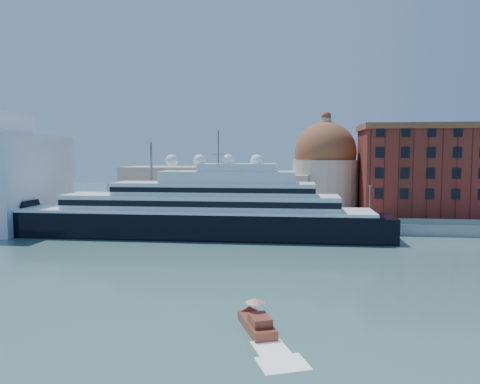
# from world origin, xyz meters

# --- Properties ---
(ground) EXTENTS (400.00, 400.00, 0.00)m
(ground) POSITION_xyz_m (0.00, 0.00, 0.00)
(ground) COLOR #38615C
(ground) RESTS_ON ground
(quay) EXTENTS (180.00, 10.00, 2.50)m
(quay) POSITION_xyz_m (0.00, 34.00, 1.25)
(quay) COLOR gray
(quay) RESTS_ON ground
(land) EXTENTS (260.00, 72.00, 2.00)m
(land) POSITION_xyz_m (0.00, 75.00, 1.00)
(land) COLOR slate
(land) RESTS_ON ground
(quay_fence) EXTENTS (180.00, 0.10, 1.20)m
(quay_fence) POSITION_xyz_m (0.00, 29.50, 3.10)
(quay_fence) COLOR slate
(quay_fence) RESTS_ON quay
(superyacht) EXTENTS (88.18, 12.22, 26.35)m
(superyacht) POSITION_xyz_m (-10.78, 23.00, 4.55)
(superyacht) COLOR black
(superyacht) RESTS_ON ground
(service_barge) EXTENTS (10.93, 4.81, 2.38)m
(service_barge) POSITION_xyz_m (-47.76, 21.84, 0.68)
(service_barge) COLOR white
(service_barge) RESTS_ON ground
(water_taxi) EXTENTS (4.53, 7.16, 3.23)m
(water_taxi) POSITION_xyz_m (9.96, -28.49, 0.77)
(water_taxi) COLOR maroon
(water_taxi) RESTS_ON ground
(warehouse) EXTENTS (43.00, 19.00, 23.25)m
(warehouse) POSITION_xyz_m (52.00, 52.00, 13.79)
(warehouse) COLOR maroon
(warehouse) RESTS_ON land
(church) EXTENTS (66.00, 18.00, 25.50)m
(church) POSITION_xyz_m (6.39, 57.72, 10.91)
(church) COLOR beige
(church) RESTS_ON land
(lamp_posts) EXTENTS (120.80, 2.40, 18.00)m
(lamp_posts) POSITION_xyz_m (-12.67, 32.27, 9.84)
(lamp_posts) COLOR slate
(lamp_posts) RESTS_ON quay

